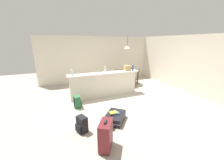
# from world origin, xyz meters

# --- Properties ---
(ground_plane) EXTENTS (13.00, 13.00, 0.05)m
(ground_plane) POSITION_xyz_m (0.00, 0.00, -0.03)
(ground_plane) COLOR #ADA393
(wall_back) EXTENTS (6.60, 0.10, 2.50)m
(wall_back) POSITION_xyz_m (0.00, 3.05, 1.25)
(wall_back) COLOR silver
(wall_back) RESTS_ON ground_plane
(wall_right) EXTENTS (0.10, 6.00, 2.50)m
(wall_right) POSITION_xyz_m (3.05, 0.30, 1.25)
(wall_right) COLOR silver
(wall_right) RESTS_ON ground_plane
(partition_half_wall) EXTENTS (2.80, 0.20, 0.96)m
(partition_half_wall) POSITION_xyz_m (-0.55, 0.60, 0.48)
(partition_half_wall) COLOR silver
(partition_half_wall) RESTS_ON ground_plane
(bar_countertop) EXTENTS (2.96, 0.40, 0.05)m
(bar_countertop) POSITION_xyz_m (-0.55, 0.60, 0.98)
(bar_countertop) COLOR white
(bar_countertop) RESTS_ON partition_half_wall
(bottle_clear) EXTENTS (0.08, 0.08, 0.24)m
(bottle_clear) POSITION_xyz_m (-1.83, 0.57, 1.13)
(bottle_clear) COLOR silver
(bottle_clear) RESTS_ON bar_countertop
(bottle_white) EXTENTS (0.06, 0.06, 0.27)m
(bottle_white) POSITION_xyz_m (-0.54, 0.56, 1.14)
(bottle_white) COLOR silver
(bottle_white) RESTS_ON bar_countertop
(bottle_blue) EXTENTS (0.07, 0.07, 0.23)m
(bottle_blue) POSITION_xyz_m (0.71, 0.50, 1.12)
(bottle_blue) COLOR #284C89
(bottle_blue) RESTS_ON bar_countertop
(grocery_bag) EXTENTS (0.26, 0.18, 0.22)m
(grocery_bag) POSITION_xyz_m (0.50, 0.62, 1.12)
(grocery_bag) COLOR tan
(grocery_bag) RESTS_ON bar_countertop
(dining_table) EXTENTS (1.10, 0.80, 0.74)m
(dining_table) POSITION_xyz_m (1.13, 1.83, 0.65)
(dining_table) COLOR #332319
(dining_table) RESTS_ON ground_plane
(dining_chair_near_partition) EXTENTS (0.43, 0.43, 0.93)m
(dining_chair_near_partition) POSITION_xyz_m (1.08, 1.31, 0.52)
(dining_chair_near_partition) COLOR #4C331E
(dining_chair_near_partition) RESTS_ON ground_plane
(pendant_lamp) EXTENTS (0.34, 0.34, 0.67)m
(pendant_lamp) POSITION_xyz_m (1.11, 1.81, 1.94)
(pendant_lamp) COLOR black
(suitcase_flat_black) EXTENTS (0.82, 0.85, 0.22)m
(suitcase_flat_black) POSITION_xyz_m (-0.91, -1.32, 0.11)
(suitcase_flat_black) COLOR black
(suitcase_flat_black) RESTS_ON ground_plane
(backpack_black) EXTENTS (0.31, 0.33, 0.42)m
(backpack_black) POSITION_xyz_m (-1.88, -1.46, 0.20)
(backpack_black) COLOR black
(backpack_black) RESTS_ON ground_plane
(suitcase_upright_maroon) EXTENTS (0.44, 0.50, 0.67)m
(suitcase_upright_maroon) POSITION_xyz_m (-1.51, -2.23, 0.33)
(suitcase_upright_maroon) COLOR maroon
(suitcase_upright_maroon) RESTS_ON ground_plane
(backpack_green) EXTENTS (0.25, 0.28, 0.42)m
(backpack_green) POSITION_xyz_m (-1.78, -0.05, 0.20)
(backpack_green) COLOR #286B3D
(backpack_green) RESTS_ON ground_plane
(book_stack) EXTENTS (0.30, 0.20, 0.05)m
(book_stack) POSITION_xyz_m (-0.91, -1.30, 0.25)
(book_stack) COLOR #334C99
(book_stack) RESTS_ON suitcase_flat_black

